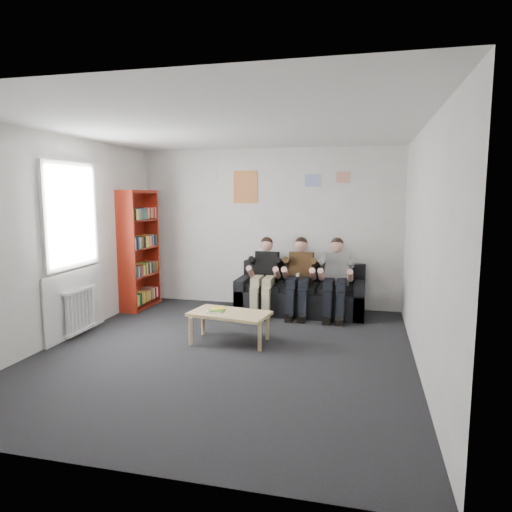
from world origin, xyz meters
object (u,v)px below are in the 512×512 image
at_px(person_left, 264,276).
at_px(person_right, 336,279).
at_px(sofa, 301,295).
at_px(coffee_table, 230,316).
at_px(person_middle, 299,277).
at_px(bookshelf, 140,249).

xyz_separation_m(person_left, person_right, (1.14, -0.00, 0.01)).
distance_m(sofa, coffee_table, 1.87).
distance_m(sofa, person_middle, 0.39).
bearing_deg(coffee_table, person_right, 50.87).
height_order(person_left, person_right, person_right).
bearing_deg(person_right, person_left, 173.58).
height_order(coffee_table, person_right, person_right).
bearing_deg(person_left, person_middle, 0.01).
xyz_separation_m(sofa, person_middle, (0.00, -0.19, 0.34)).
xyz_separation_m(sofa, coffee_table, (-0.69, -1.74, 0.07)).
height_order(coffee_table, person_middle, person_middle).
bearing_deg(sofa, coffee_table, -111.63).
bearing_deg(bookshelf, sofa, 8.74).
bearing_deg(coffee_table, person_left, 85.58).
bearing_deg(person_middle, coffee_table, -112.89).
xyz_separation_m(bookshelf, person_right, (3.28, 0.11, -0.38)).
height_order(coffee_table, person_left, person_left).
height_order(bookshelf, person_left, bookshelf).
distance_m(bookshelf, person_left, 2.17).
bearing_deg(person_middle, bookshelf, -176.58).
bearing_deg(bookshelf, coffee_table, -33.09).
distance_m(coffee_table, person_middle, 1.71).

